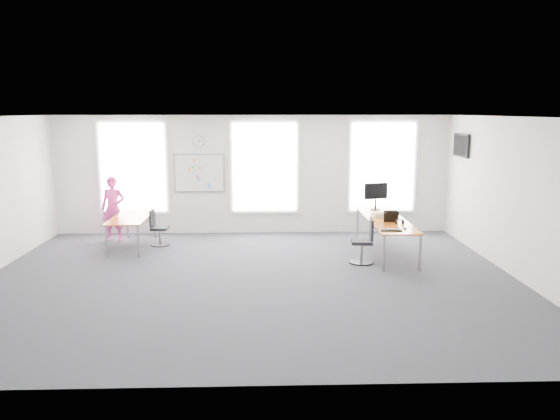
{
  "coord_description": "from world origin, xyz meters",
  "views": [
    {
      "loc": [
        0.23,
        -9.79,
        3.11
      ],
      "look_at": [
        0.6,
        1.2,
        1.1
      ],
      "focal_mm": 35.0,
      "sensor_mm": 36.0,
      "label": 1
    }
  ],
  "objects_px": {
    "chair_right": "(364,244)",
    "monitor": "(376,194)",
    "person": "(113,209)",
    "chair_left": "(158,230)",
    "desk_left": "(132,218)",
    "keyboard": "(391,230)",
    "headphones": "(399,222)",
    "desk_right": "(386,221)"
  },
  "relations": [
    {
      "from": "person",
      "to": "headphones",
      "type": "relative_size",
      "value": 8.65
    },
    {
      "from": "chair_left",
      "to": "person",
      "type": "bearing_deg",
      "value": 67.12
    },
    {
      "from": "desk_left",
      "to": "headphones",
      "type": "relative_size",
      "value": 11.05
    },
    {
      "from": "chair_right",
      "to": "monitor",
      "type": "bearing_deg",
      "value": 167.89
    },
    {
      "from": "chair_right",
      "to": "desk_right",
      "type": "bearing_deg",
      "value": 150.16
    },
    {
      "from": "chair_left",
      "to": "person",
      "type": "distance_m",
      "value": 1.33
    },
    {
      "from": "desk_left",
      "to": "keyboard",
      "type": "height_order",
      "value": "keyboard"
    },
    {
      "from": "chair_left",
      "to": "person",
      "type": "height_order",
      "value": "person"
    },
    {
      "from": "keyboard",
      "to": "headphones",
      "type": "distance_m",
      "value": 0.72
    },
    {
      "from": "desk_left",
      "to": "desk_right",
      "type": "bearing_deg",
      "value": -6.56
    },
    {
      "from": "chair_left",
      "to": "monitor",
      "type": "bearing_deg",
      "value": -84.56
    },
    {
      "from": "desk_right",
      "to": "desk_left",
      "type": "bearing_deg",
      "value": 173.44
    },
    {
      "from": "chair_right",
      "to": "keyboard",
      "type": "distance_m",
      "value": 0.68
    },
    {
      "from": "desk_right",
      "to": "chair_right",
      "type": "distance_m",
      "value": 1.13
    },
    {
      "from": "desk_left",
      "to": "chair_right",
      "type": "distance_m",
      "value": 5.33
    },
    {
      "from": "person",
      "to": "chair_left",
      "type": "bearing_deg",
      "value": -21.66
    },
    {
      "from": "desk_right",
      "to": "headphones",
      "type": "relative_size",
      "value": 17.24
    },
    {
      "from": "desk_right",
      "to": "chair_right",
      "type": "bearing_deg",
      "value": -125.33
    },
    {
      "from": "desk_left",
      "to": "monitor",
      "type": "bearing_deg",
      "value": 4.34
    },
    {
      "from": "desk_left",
      "to": "keyboard",
      "type": "bearing_deg",
      "value": -18.84
    },
    {
      "from": "desk_right",
      "to": "monitor",
      "type": "height_order",
      "value": "monitor"
    },
    {
      "from": "headphones",
      "to": "keyboard",
      "type": "bearing_deg",
      "value": -117.67
    },
    {
      "from": "chair_right",
      "to": "chair_left",
      "type": "distance_m",
      "value": 4.85
    },
    {
      "from": "desk_right",
      "to": "chair_left",
      "type": "distance_m",
      "value": 5.25
    },
    {
      "from": "desk_right",
      "to": "chair_left",
      "type": "relative_size",
      "value": 3.72
    },
    {
      "from": "desk_right",
      "to": "desk_left",
      "type": "distance_m",
      "value": 5.77
    },
    {
      "from": "desk_right",
      "to": "keyboard",
      "type": "height_order",
      "value": "keyboard"
    },
    {
      "from": "desk_right",
      "to": "desk_left",
      "type": "height_order",
      "value": "desk_right"
    },
    {
      "from": "headphones",
      "to": "monitor",
      "type": "xyz_separation_m",
      "value": [
        -0.16,
        1.68,
        0.34
      ]
    },
    {
      "from": "desk_left",
      "to": "person",
      "type": "distance_m",
      "value": 0.9
    },
    {
      "from": "chair_right",
      "to": "chair_left",
      "type": "relative_size",
      "value": 1.12
    },
    {
      "from": "keyboard",
      "to": "chair_right",
      "type": "bearing_deg",
      "value": 149.1
    },
    {
      "from": "chair_left",
      "to": "headphones",
      "type": "relative_size",
      "value": 4.63
    },
    {
      "from": "desk_left",
      "to": "keyboard",
      "type": "relative_size",
      "value": 4.72
    },
    {
      "from": "desk_left",
      "to": "chair_right",
      "type": "relative_size",
      "value": 2.13
    },
    {
      "from": "monitor",
      "to": "desk_left",
      "type": "bearing_deg",
      "value": 171.8
    },
    {
      "from": "monitor",
      "to": "person",
      "type": "bearing_deg",
      "value": 165.41
    },
    {
      "from": "desk_left",
      "to": "chair_left",
      "type": "height_order",
      "value": "chair_left"
    },
    {
      "from": "chair_right",
      "to": "person",
      "type": "distance_m",
      "value": 6.12
    },
    {
      "from": "chair_right",
      "to": "person",
      "type": "xyz_separation_m",
      "value": [
        -5.7,
        2.21,
        0.37
      ]
    },
    {
      "from": "desk_left",
      "to": "keyboard",
      "type": "xyz_separation_m",
      "value": [
        5.56,
        -1.9,
        0.1
      ]
    },
    {
      "from": "headphones",
      "to": "desk_right",
      "type": "bearing_deg",
      "value": 103.32
    }
  ]
}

